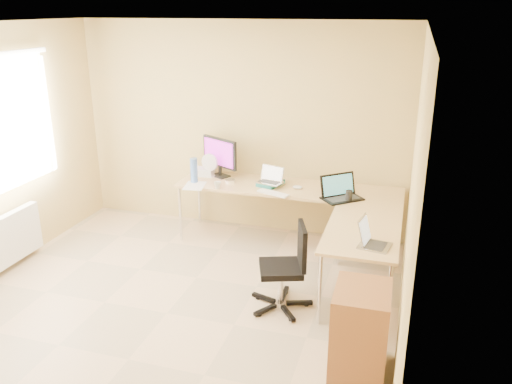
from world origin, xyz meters
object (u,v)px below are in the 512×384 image
(desk_main, at_px, (288,215))
(laptop_black, at_px, (343,188))
(keyboard, at_px, (273,193))
(office_chair, at_px, (281,260))
(water_bottle, at_px, (194,170))
(cabinet, at_px, (360,331))
(laptop_center, at_px, (270,175))
(laptop_return, at_px, (375,236))
(monitor, at_px, (220,157))
(mug, at_px, (218,185))
(desk_fan, at_px, (211,166))
(desk_return, at_px, (361,263))

(desk_main, xyz_separation_m, laptop_black, (0.67, -0.25, 0.50))
(keyboard, xyz_separation_m, office_chair, (0.38, -1.13, -0.24))
(water_bottle, xyz_separation_m, cabinet, (2.22, -1.97, -0.52))
(laptop_center, relative_size, keyboard, 0.76)
(laptop_return, height_order, cabinet, laptop_return)
(monitor, height_order, laptop_black, monitor)
(laptop_center, xyz_separation_m, laptop_return, (1.32, -1.30, -0.04))
(laptop_return, bearing_deg, desk_main, 49.09)
(monitor, height_order, office_chair, monitor)
(mug, distance_m, desk_fan, 0.47)
(desk_return, relative_size, laptop_return, 4.17)
(desk_main, xyz_separation_m, monitor, (-0.91, 0.14, 0.61))
(laptop_return, bearing_deg, desk_fan, 65.41)
(desk_main, relative_size, laptop_return, 8.50)
(water_bottle, xyz_separation_m, laptop_return, (2.24, -1.20, -0.05))
(keyboard, xyz_separation_m, cabinet, (1.20, -1.85, -0.38))
(laptop_center, bearing_deg, laptop_black, 2.35)
(desk_main, relative_size, office_chair, 3.10)
(monitor, relative_size, water_bottle, 1.90)
(water_bottle, bearing_deg, cabinet, -41.68)
(desk_main, distance_m, desk_return, 1.40)
(keyboard, bearing_deg, laptop_black, 23.15)
(office_chair, bearing_deg, laptop_center, 90.24)
(laptop_black, xyz_separation_m, laptop_return, (0.44, -1.12, -0.03))
(monitor, distance_m, cabinet, 3.10)
(desk_return, xyz_separation_m, keyboard, (-1.08, 0.70, 0.37))
(water_bottle, height_order, desk_fan, water_bottle)
(cabinet, bearing_deg, keyboard, 121.87)
(laptop_center, height_order, desk_fan, desk_fan)
(mug, xyz_separation_m, desk_fan, (-0.23, 0.40, 0.10))
(keyboard, bearing_deg, cabinet, -37.40)
(laptop_black, bearing_deg, mug, 140.98)
(keyboard, height_order, water_bottle, water_bottle)
(desk_fan, bearing_deg, laptop_return, -22.50)
(office_chair, bearing_deg, desk_main, 81.36)
(mug, bearing_deg, desk_main, 20.87)
(laptop_center, relative_size, laptop_black, 0.68)
(laptop_center, bearing_deg, mug, -144.35)
(desk_main, height_order, monitor, monitor)
(monitor, height_order, laptop_return, monitor)
(mug, bearing_deg, keyboard, 0.00)
(keyboard, xyz_separation_m, laptop_return, (1.22, -1.08, 0.10))
(desk_return, bearing_deg, laptop_return, -70.06)
(water_bottle, distance_m, office_chair, 1.91)
(water_bottle, distance_m, desk_fan, 0.30)
(water_bottle, xyz_separation_m, desk_fan, (0.11, 0.27, -0.01))
(desk_return, xyz_separation_m, mug, (-1.76, 0.70, 0.41))
(monitor, xyz_separation_m, laptop_center, (0.70, -0.21, -0.10))
(desk_return, height_order, laptop_black, laptop_black)
(laptop_return, bearing_deg, monitor, 63.26)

